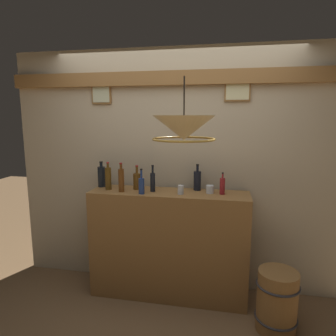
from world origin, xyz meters
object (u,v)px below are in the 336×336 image
object	(u,v)px
glass_tumbler_rocks	(210,189)
wooden_barrel	(277,301)
liquor_bottle_sherry	(153,181)
liquor_bottle_port	(108,178)
pendant_lamp	(184,129)
liquor_bottle_vodka	(137,181)
liquor_bottle_rum	(141,185)
liquor_bottle_brandy	(197,180)
glass_tumbler_highball	(181,190)
liquor_bottle_gin	(121,180)
liquor_bottle_amaro	(222,186)
liquor_bottle_mezcal	(102,176)

from	to	relation	value
glass_tumbler_rocks	wooden_barrel	bearing A→B (deg)	-31.99
liquor_bottle_sherry	wooden_barrel	size ratio (longest dim) A/B	0.49
liquor_bottle_port	pendant_lamp	size ratio (longest dim) A/B	0.62
liquor_bottle_port	liquor_bottle_vodka	size ratio (longest dim) A/B	1.14
liquor_bottle_port	liquor_bottle_rum	world-z (taller)	liquor_bottle_port
liquor_bottle_vodka	liquor_bottle_brandy	bearing A→B (deg)	7.57
liquor_bottle_vodka	glass_tumbler_highball	distance (m)	0.48
liquor_bottle_rum	pendant_lamp	xyz separation A→B (m)	(0.49, -0.56, 0.57)
liquor_bottle_gin	pendant_lamp	bearing A→B (deg)	-40.40
liquor_bottle_port	liquor_bottle_sherry	world-z (taller)	liquor_bottle_port
liquor_bottle_brandy	liquor_bottle_gin	distance (m)	0.76
liquor_bottle_vodka	pendant_lamp	size ratio (longest dim) A/B	0.54
liquor_bottle_amaro	liquor_bottle_rum	world-z (taller)	liquor_bottle_rum
pendant_lamp	wooden_barrel	size ratio (longest dim) A/B	0.84
liquor_bottle_brandy	liquor_bottle_port	bearing A→B (deg)	-170.51
liquor_bottle_mezcal	liquor_bottle_gin	distance (m)	0.33
liquor_bottle_mezcal	wooden_barrel	distance (m)	2.05
liquor_bottle_mezcal	liquor_bottle_rum	world-z (taller)	liquor_bottle_mezcal
liquor_bottle_port	wooden_barrel	xyz separation A→B (m)	(1.64, -0.33, -0.95)
liquor_bottle_sherry	wooden_barrel	bearing A→B (deg)	-16.18
liquor_bottle_mezcal	glass_tumbler_highball	bearing A→B (deg)	-9.72
liquor_bottle_sherry	glass_tumbler_highball	xyz separation A→B (m)	(0.29, -0.05, -0.06)
liquor_bottle_sherry	pendant_lamp	bearing A→B (deg)	-58.96
liquor_bottle_port	liquor_bottle_gin	world-z (taller)	liquor_bottle_gin
liquor_bottle_mezcal	glass_tumbler_highball	distance (m)	0.89
liquor_bottle_port	liquor_bottle_rum	xyz separation A→B (m)	(0.38, -0.10, -0.03)
pendant_lamp	liquor_bottle_mezcal	bearing A→B (deg)	142.08
liquor_bottle_vodka	liquor_bottle_sherry	world-z (taller)	liquor_bottle_sherry
liquor_bottle_amaro	liquor_bottle_rum	bearing A→B (deg)	-169.91
wooden_barrel	liquor_bottle_brandy	bearing A→B (deg)	147.19
liquor_bottle_port	liquor_bottle_sherry	distance (m)	0.47
liquor_bottle_vodka	liquor_bottle_amaro	xyz separation A→B (m)	(0.86, -0.03, -0.01)
liquor_bottle_amaro	liquor_bottle_brandy	bearing A→B (deg)	155.44
liquor_bottle_sherry	pendant_lamp	xyz separation A→B (m)	(0.40, -0.67, 0.55)
liquor_bottle_vodka	wooden_barrel	xyz separation A→B (m)	(1.36, -0.40, -0.92)
liquor_bottle_brandy	wooden_barrel	distance (m)	1.29
liquor_bottle_sherry	pendant_lamp	distance (m)	0.95
liquor_bottle_mezcal	liquor_bottle_brandy	bearing A→B (deg)	2.32
glass_tumbler_rocks	liquor_bottle_amaro	bearing A→B (deg)	-7.93
liquor_bottle_gin	liquor_bottle_sherry	distance (m)	0.31
liquor_bottle_port	liquor_bottle_amaro	size ratio (longest dim) A/B	1.33
liquor_bottle_brandy	wooden_barrel	bearing A→B (deg)	-32.81
liquor_bottle_mezcal	pendant_lamp	bearing A→B (deg)	-37.92
liquor_bottle_rum	glass_tumbler_rocks	size ratio (longest dim) A/B	3.19
liquor_bottle_rum	glass_tumbler_rocks	distance (m)	0.67
glass_tumbler_rocks	glass_tumbler_highball	world-z (taller)	glass_tumbler_highball
wooden_barrel	pendant_lamp	bearing A→B (deg)	-157.25
glass_tumbler_highball	liquor_bottle_gin	bearing A→B (deg)	-178.26
liquor_bottle_vodka	glass_tumbler_rocks	distance (m)	0.75
liquor_bottle_port	liquor_bottle_rum	size ratio (longest dim) A/B	1.16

